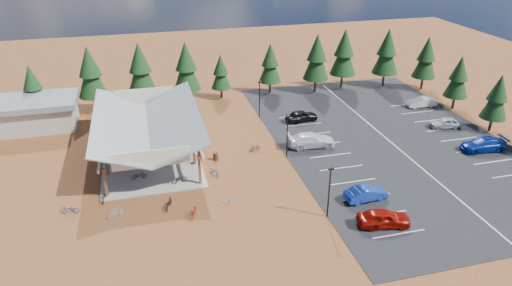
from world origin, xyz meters
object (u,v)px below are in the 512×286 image
at_px(trash_bin_0, 216,156).
at_px(trash_bin_1, 200,153).
at_px(bike_5, 162,158).
at_px(bike_14, 215,171).
at_px(bike_pavilion, 147,123).
at_px(lamp_post_0, 329,189).
at_px(lamp_post_2, 260,97).
at_px(bike_1, 140,151).
at_px(bike_15, 196,159).
at_px(car_7, 483,144).
at_px(lamp_post_1, 287,133).
at_px(bike_4, 179,179).
at_px(bike_2, 120,142).
at_px(outbuilding, 34,113).
at_px(bike_8, 104,197).
at_px(car_0, 384,218).
at_px(bike_7, 167,129).
at_px(bike_0, 138,175).
at_px(bike_9, 116,212).
at_px(bike_12, 168,204).
at_px(car_1, 366,193).
at_px(car_3, 311,140).
at_px(bike_6, 164,140).
at_px(car_4, 302,116).
at_px(bike_13, 227,201).
at_px(bike_3, 130,123).
at_px(bike_10, 70,209).
at_px(car_8, 445,123).
at_px(car_9, 421,102).
at_px(bike_16, 255,148).
at_px(bike_11, 194,212).

relative_size(trash_bin_0, trash_bin_1, 1.00).
xyz_separation_m(bike_5, bike_14, (5.25, -3.96, -0.17)).
relative_size(bike_pavilion, lamp_post_0, 3.77).
bearing_deg(lamp_post_2, bike_1, -154.77).
bearing_deg(bike_15, car_7, -160.03).
xyz_separation_m(lamp_post_1, bike_4, (-12.47, -2.80, -2.43)).
bearing_deg(car_7, bike_2, -102.01).
xyz_separation_m(outbuilding, bike_8, (9.17, -20.22, -1.57)).
xyz_separation_m(bike_5, car_0, (18.14, -16.59, 0.22)).
height_order(lamp_post_1, car_0, lamp_post_1).
relative_size(bike_7, car_0, 0.36).
height_order(bike_0, bike_9, bike_9).
bearing_deg(bike_5, trash_bin_0, -115.61).
bearing_deg(bike_15, lamp_post_0, 156.98).
height_order(bike_12, car_1, car_1).
height_order(trash_bin_1, bike_15, bike_15).
xyz_separation_m(lamp_post_0, bike_8, (-19.83, 7.78, -2.51)).
relative_size(bike_5, car_3, 0.30).
distance_m(bike_2, bike_9, 14.97).
height_order(lamp_post_1, bike_7, lamp_post_1).
bearing_deg(bike_6, outbuilding, 67.03).
bearing_deg(lamp_post_0, car_4, 76.50).
distance_m(outbuilding, lamp_post_2, 29.29).
height_order(lamp_post_2, bike_13, lamp_post_2).
bearing_deg(bike_7, bike_2, 105.92).
xyz_separation_m(bike_14, car_3, (12.27, 3.67, 0.42)).
relative_size(bike_2, bike_4, 0.88).
relative_size(bike_7, bike_8, 0.95).
xyz_separation_m(bike_pavilion, bike_5, (1.11, -2.95, -3.21)).
xyz_separation_m(bike_1, bike_13, (7.67, -12.19, -0.17)).
bearing_deg(car_7, bike_5, -95.47).
relative_size(bike_3, bike_10, 1.09).
height_order(bike_4, car_8, car_8).
distance_m(bike_4, bike_6, 9.81).
relative_size(bike_3, bike_7, 1.10).
bearing_deg(bike_0, bike_10, 118.19).
xyz_separation_m(bike_0, bike_6, (3.27, 7.91, 0.02)).
bearing_deg(bike_15, bike_8, 59.04).
height_order(bike_3, car_8, car_8).
distance_m(bike_9, car_3, 24.03).
bearing_deg(car_9, bike_16, -70.62).
xyz_separation_m(bike_0, bike_12, (2.57, -6.08, -0.01)).
distance_m(lamp_post_2, bike_3, 17.39).
distance_m(lamp_post_2, bike_11, 24.20).
bearing_deg(bike_2, bike_0, -179.05).
height_order(lamp_post_0, bike_8, lamp_post_0).
bearing_deg(bike_2, bike_7, -82.30).
bearing_deg(bike_13, car_1, 66.15).
relative_size(bike_9, car_9, 0.39).
height_order(bike_0, bike_16, bike_0).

